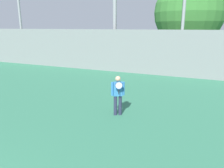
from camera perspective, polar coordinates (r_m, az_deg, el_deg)
name	(u,v)px	position (r m, az deg, el deg)	size (l,w,h in m)	color
tennis_player	(118,93)	(8.90, 1.55, -2.44)	(0.53, 0.51, 1.66)	#282D47
light_pole_far_right	(19,5)	(23.45, -23.18, 18.49)	(0.90, 0.60, 8.98)	#939399
back_fence	(139,52)	(17.03, 7.17, 8.29)	(31.92, 0.06, 3.36)	gray
tree_green_broad	(189,13)	(22.13, 19.45, 17.17)	(6.25, 6.25, 7.94)	brown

